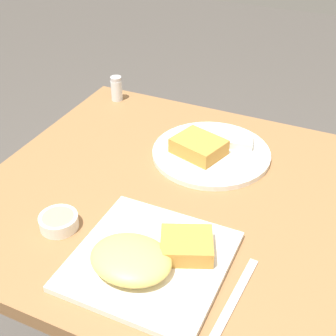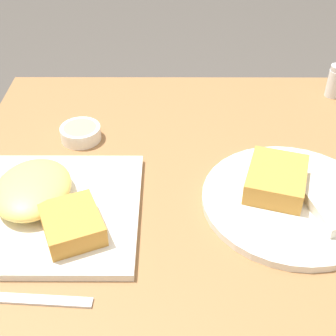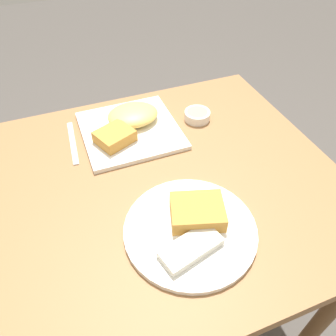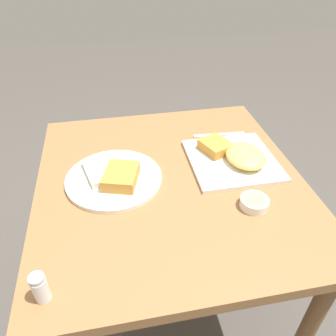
{
  "view_description": "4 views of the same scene",
  "coord_description": "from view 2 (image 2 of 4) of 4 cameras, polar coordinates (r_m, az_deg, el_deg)",
  "views": [
    {
      "loc": [
        0.35,
        -0.79,
        1.39
      ],
      "look_at": [
        -0.02,
        0.0,
        0.78
      ],
      "focal_mm": 50.0,
      "sensor_mm": 36.0,
      "label": 1
    },
    {
      "loc": [
        0.63,
        -0.03,
        1.27
      ],
      "look_at": [
        -0.0,
        -0.03,
        0.77
      ],
      "focal_mm": 50.0,
      "sensor_mm": 36.0,
      "label": 2
    },
    {
      "loc": [
        0.23,
        0.57,
        1.35
      ],
      "look_at": [
        0.01,
        -0.0,
        0.75
      ],
      "focal_mm": 35.0,
      "sensor_mm": 36.0,
      "label": 3
    },
    {
      "loc": [
        -0.8,
        0.16,
        1.39
      ],
      "look_at": [
        0.02,
        0.0,
        0.75
      ],
      "focal_mm": 35.0,
      "sensor_mm": 36.0,
      "label": 4
    }
  ],
  "objects": [
    {
      "name": "dining_table",
      "position": [
        0.9,
        2.12,
        -7.41
      ],
      "size": [
        0.89,
        0.85,
        0.72
      ],
      "color": "olive",
      "rests_on": "ground_plane"
    },
    {
      "name": "plate_square_near",
      "position": [
        0.81,
        -14.43,
        -4.21
      ],
      "size": [
        0.29,
        0.29,
        0.06
      ],
      "color": "white",
      "rests_on": "dining_table"
    },
    {
      "name": "plate_oval_far",
      "position": [
        0.84,
        14.62,
        -3.24
      ],
      "size": [
        0.31,
        0.31,
        0.05
      ],
      "color": "white",
      "rests_on": "dining_table"
    },
    {
      "name": "sauce_ramekin",
      "position": [
        0.98,
        -10.6,
        4.25
      ],
      "size": [
        0.08,
        0.08,
        0.03
      ],
      "color": "white",
      "rests_on": "dining_table"
    },
    {
      "name": "salt_shaker",
      "position": [
        1.18,
        19.65,
        9.74
      ],
      "size": [
        0.04,
        0.04,
        0.08
      ],
      "color": "white",
      "rests_on": "dining_table"
    },
    {
      "name": "butter_knife",
      "position": [
        0.71,
        -17.41,
        -14.99
      ],
      "size": [
        0.03,
        0.2,
        0.0
      ],
      "rotation": [
        0.0,
        0.0,
        1.51
      ],
      "color": "silver",
      "rests_on": "dining_table"
    }
  ]
}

